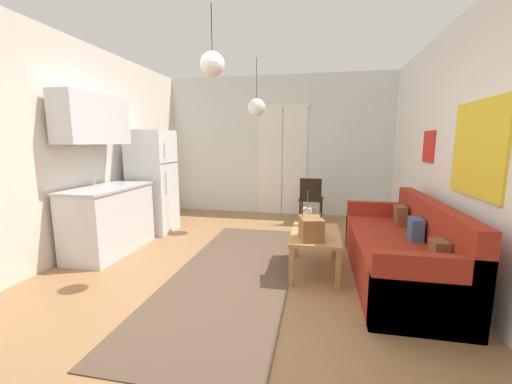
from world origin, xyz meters
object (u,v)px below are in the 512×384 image
object	(u,v)px
bamboo_vase	(307,216)
accent_chair	(311,197)
handbag	(311,228)
refrigerator	(153,182)
couch	(403,253)
pendant_lamp_near	(212,64)
coffee_table	(315,238)
pendant_lamp_far	(257,107)

from	to	relation	value
bamboo_vase	accent_chair	size ratio (longest dim) A/B	0.53
handbag	refrigerator	xyz separation A→B (m)	(-2.58, 1.36, 0.25)
couch	pendant_lamp_near	world-z (taller)	pendant_lamp_near
bamboo_vase	refrigerator	xyz separation A→B (m)	(-2.52, 0.81, 0.26)
couch	bamboo_vase	distance (m)	1.12
couch	coffee_table	distance (m)	0.93
accent_chair	pendant_lamp_far	bearing A→B (deg)	39.34
handbag	couch	bearing A→B (deg)	11.19
coffee_table	pendant_lamp_far	distance (m)	2.43
coffee_table	pendant_lamp_near	bearing A→B (deg)	-157.61
coffee_table	handbag	size ratio (longest dim) A/B	2.62
coffee_table	handbag	distance (m)	0.30
pendant_lamp_far	coffee_table	bearing A→B (deg)	-57.38
bamboo_vase	pendant_lamp_far	world-z (taller)	pendant_lamp_far
accent_chair	pendant_lamp_far	size ratio (longest dim) A/B	0.92
pendant_lamp_far	bamboo_vase	bearing A→B (deg)	-54.28
coffee_table	accent_chair	size ratio (longest dim) A/B	1.12
accent_chair	bamboo_vase	bearing A→B (deg)	93.55
accent_chair	pendant_lamp_far	xyz separation A→B (m)	(-0.88, -0.63, 1.53)
refrigerator	accent_chair	world-z (taller)	refrigerator
bamboo_vase	pendant_lamp_near	distance (m)	2.03
couch	bamboo_vase	world-z (taller)	bamboo_vase
couch	refrigerator	world-z (taller)	refrigerator
coffee_table	refrigerator	size ratio (longest dim) A/B	0.56
coffee_table	couch	bearing A→B (deg)	-2.40
bamboo_vase	pendant_lamp_far	size ratio (longest dim) A/B	0.49
bamboo_vase	refrigerator	size ratio (longest dim) A/B	0.27
handbag	pendant_lamp_near	bearing A→B (deg)	-168.80
handbag	pendant_lamp_far	distance (m)	2.46
accent_chair	handbag	bearing A→B (deg)	95.05
handbag	accent_chair	xyz separation A→B (m)	(-0.06, 2.39, -0.09)
handbag	pendant_lamp_near	distance (m)	1.93
couch	handbag	size ratio (longest dim) A/B	6.11
coffee_table	refrigerator	world-z (taller)	refrigerator
couch	pendant_lamp_near	bearing A→B (deg)	-168.80
bamboo_vase	handbag	bearing A→B (deg)	-83.66
couch	refrigerator	size ratio (longest dim) A/B	1.31
bamboo_vase	couch	bearing A→B (deg)	-19.12
refrigerator	pendant_lamp_near	bearing A→B (deg)	-44.41
accent_chair	coffee_table	bearing A→B (deg)	96.43
bamboo_vase	pendant_lamp_near	world-z (taller)	pendant_lamp_near
accent_chair	pendant_lamp_near	world-z (taller)	pendant_lamp_near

